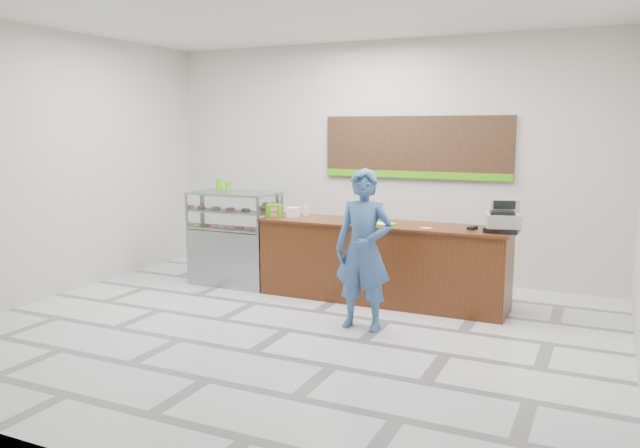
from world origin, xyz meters
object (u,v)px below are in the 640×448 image
at_px(serving_tray, 380,224).
at_px(customer, 364,250).
at_px(display_case, 235,237).
at_px(cash_register, 503,220).
at_px(sales_counter, 381,262).

bearing_deg(serving_tray, customer, -71.36).
bearing_deg(display_case, cash_register, -0.32).
bearing_deg(customer, sales_counter, 98.06).
bearing_deg(cash_register, display_case, 165.01).
height_order(sales_counter, customer, customer).
bearing_deg(sales_counter, serving_tray, -79.55).
height_order(cash_register, serving_tray, cash_register).
bearing_deg(display_case, customer, -24.90).
distance_m(sales_counter, display_case, 2.23).
bearing_deg(serving_tray, cash_register, 14.38).
bearing_deg(sales_counter, customer, -80.73).
height_order(serving_tray, customer, customer).
relative_size(sales_counter, cash_register, 6.66).
xyz_separation_m(display_case, cash_register, (3.72, -0.02, 0.49)).
xyz_separation_m(sales_counter, display_case, (-2.22, -0.00, 0.16)).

